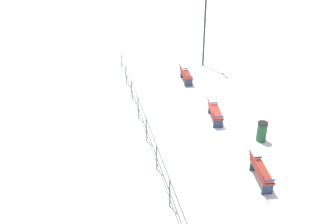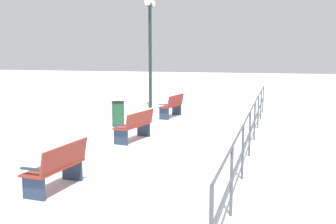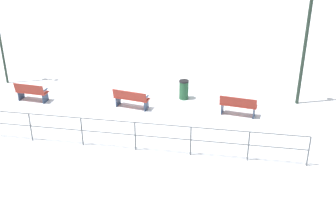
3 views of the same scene
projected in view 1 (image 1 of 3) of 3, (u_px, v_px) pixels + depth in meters
ground_plane at (215, 120)px, 16.49m from camera, size 80.00×80.00×0.00m
bench_nearest at (260, 171)px, 12.49m from camera, size 0.67×1.54×0.89m
bench_second at (214, 112)px, 16.27m from camera, size 0.78×1.57×0.85m
bench_third at (185, 75)px, 20.03m from camera, size 0.66×1.43×0.87m
lamppost_middle at (205, 12)px, 20.84m from camera, size 0.25×0.86×4.87m
waterfront_railing at (142, 115)px, 15.42m from camera, size 0.05×13.66×1.12m
trash_bin at (262, 132)px, 14.82m from camera, size 0.43×0.43×0.86m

